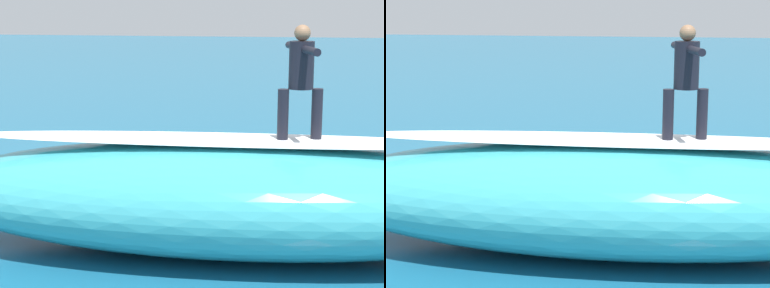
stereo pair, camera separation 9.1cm
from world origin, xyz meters
TOP-DOWN VIEW (x-y plane):
  - ground_plane at (0.00, 0.00)m, footprint 120.00×120.00m
  - wave_crest at (-0.57, 2.07)m, footprint 9.84×3.55m
  - wave_foam_lip at (-0.57, 2.07)m, footprint 8.28×1.48m
  - surfboard_riding at (-1.55, 2.02)m, footprint 2.05×1.03m
  - surfer_riding at (-1.55, 2.02)m, footprint 0.66×1.58m
  - surfboard_paddling at (2.20, -0.96)m, footprint 2.41×0.55m
  - surfer_paddling at (2.34, -0.96)m, footprint 1.75×0.33m
  - foam_patch_near at (-2.63, -1.91)m, footprint 1.36×1.37m
  - foam_patch_mid at (-0.93, 1.64)m, footprint 1.02×1.13m

SIDE VIEW (x-z plane):
  - ground_plane at x=0.00m, z-range 0.00..0.00m
  - surfboard_paddling at x=2.20m, z-range 0.00..0.06m
  - foam_patch_mid at x=-0.93m, z-range 0.00..0.09m
  - foam_patch_near at x=-2.63m, z-range 0.00..0.13m
  - surfer_paddling at x=2.34m, z-range 0.04..0.36m
  - wave_crest at x=-0.57m, z-range 0.00..1.72m
  - surfboard_riding at x=-1.55m, z-range 1.72..1.78m
  - wave_foam_lip at x=-0.57m, z-range 1.72..1.80m
  - surfer_riding at x=-1.55m, z-range 1.92..3.62m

